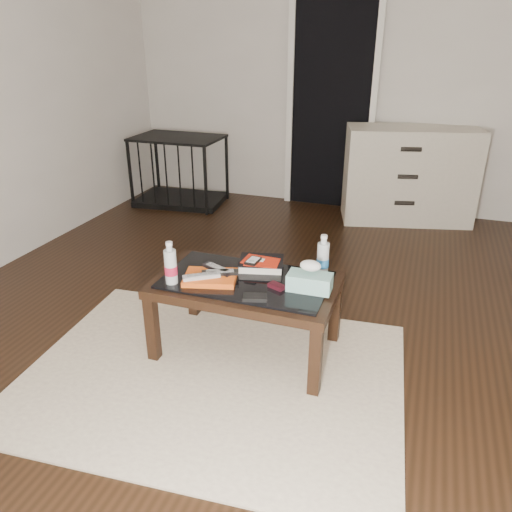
{
  "coord_description": "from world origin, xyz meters",
  "views": [
    {
      "loc": [
        0.58,
        -2.67,
        1.7
      ],
      "look_at": [
        -0.26,
        -0.25,
        0.55
      ],
      "focal_mm": 35.0,
      "sensor_mm": 36.0,
      "label": 1
    }
  ],
  "objects_px": {
    "dresser": "(409,175)",
    "water_bottle_left": "(170,263)",
    "textbook": "(261,264)",
    "pet_crate": "(180,182)",
    "water_bottle_right": "(323,255)",
    "coffee_table": "(246,289)",
    "tissue_box": "(310,282)"
  },
  "relations": [
    {
      "from": "textbook",
      "to": "water_bottle_left",
      "type": "xyz_separation_m",
      "value": [
        -0.4,
        -0.34,
        0.1
      ]
    },
    {
      "from": "pet_crate",
      "to": "water_bottle_right",
      "type": "relative_size",
      "value": 4.04
    },
    {
      "from": "pet_crate",
      "to": "water_bottle_left",
      "type": "relative_size",
      "value": 4.04
    },
    {
      "from": "dresser",
      "to": "water_bottle_right",
      "type": "height_order",
      "value": "dresser"
    },
    {
      "from": "coffee_table",
      "to": "dresser",
      "type": "height_order",
      "value": "dresser"
    },
    {
      "from": "water_bottle_right",
      "to": "water_bottle_left",
      "type": "bearing_deg",
      "value": -154.26
    },
    {
      "from": "textbook",
      "to": "tissue_box",
      "type": "bearing_deg",
      "value": -42.49
    },
    {
      "from": "pet_crate",
      "to": "water_bottle_left",
      "type": "distance_m",
      "value": 2.86
    },
    {
      "from": "tissue_box",
      "to": "coffee_table",
      "type": "bearing_deg",
      "value": 177.44
    },
    {
      "from": "coffee_table",
      "to": "pet_crate",
      "type": "xyz_separation_m",
      "value": [
        -1.63,
        2.37,
        -0.17
      ]
    },
    {
      "from": "coffee_table",
      "to": "tissue_box",
      "type": "bearing_deg",
      "value": -1.45
    },
    {
      "from": "textbook",
      "to": "tissue_box",
      "type": "distance_m",
      "value": 0.37
    },
    {
      "from": "water_bottle_right",
      "to": "tissue_box",
      "type": "height_order",
      "value": "water_bottle_right"
    },
    {
      "from": "coffee_table",
      "to": "tissue_box",
      "type": "distance_m",
      "value": 0.37
    },
    {
      "from": "tissue_box",
      "to": "water_bottle_right",
      "type": "bearing_deg",
      "value": 81.67
    },
    {
      "from": "textbook",
      "to": "water_bottle_right",
      "type": "distance_m",
      "value": 0.36
    },
    {
      "from": "water_bottle_left",
      "to": "water_bottle_right",
      "type": "distance_m",
      "value": 0.83
    },
    {
      "from": "dresser",
      "to": "water_bottle_left",
      "type": "bearing_deg",
      "value": -125.02
    },
    {
      "from": "pet_crate",
      "to": "tissue_box",
      "type": "bearing_deg",
      "value": -56.54
    },
    {
      "from": "coffee_table",
      "to": "water_bottle_right",
      "type": "height_order",
      "value": "water_bottle_right"
    },
    {
      "from": "coffee_table",
      "to": "water_bottle_right",
      "type": "distance_m",
      "value": 0.46
    },
    {
      "from": "dresser",
      "to": "pet_crate",
      "type": "xyz_separation_m",
      "value": [
        -2.34,
        -0.23,
        -0.22
      ]
    },
    {
      "from": "water_bottle_right",
      "to": "coffee_table",
      "type": "bearing_deg",
      "value": -153.91
    },
    {
      "from": "dresser",
      "to": "water_bottle_left",
      "type": "relative_size",
      "value": 5.4
    },
    {
      "from": "water_bottle_left",
      "to": "tissue_box",
      "type": "distance_m",
      "value": 0.74
    },
    {
      "from": "water_bottle_left",
      "to": "water_bottle_right",
      "type": "relative_size",
      "value": 1.0
    },
    {
      "from": "textbook",
      "to": "pet_crate",
      "type": "bearing_deg",
      "value": 113.14
    },
    {
      "from": "coffee_table",
      "to": "water_bottle_left",
      "type": "relative_size",
      "value": 4.2
    },
    {
      "from": "coffee_table",
      "to": "textbook",
      "type": "relative_size",
      "value": 4.0
    },
    {
      "from": "textbook",
      "to": "water_bottle_left",
      "type": "distance_m",
      "value": 0.53
    },
    {
      "from": "pet_crate",
      "to": "dresser",
      "type": "bearing_deg",
      "value": -0.74
    },
    {
      "from": "pet_crate",
      "to": "tissue_box",
      "type": "relative_size",
      "value": 4.18
    }
  ]
}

